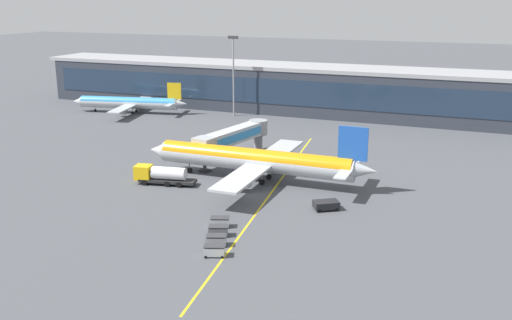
# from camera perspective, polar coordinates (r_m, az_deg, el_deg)

# --- Properties ---
(ground_plane) EXTENTS (700.00, 700.00, 0.00)m
(ground_plane) POSITION_cam_1_polar(r_m,az_deg,el_deg) (96.13, -0.54, -3.46)
(ground_plane) COLOR #47494F
(apron_lead_in_line) EXTENTS (9.96, 79.45, 0.01)m
(apron_lead_in_line) POSITION_cam_1_polar(r_m,az_deg,el_deg) (96.92, 1.46, -3.30)
(apron_lead_in_line) COLOR yellow
(apron_lead_in_line) RESTS_ON ground_plane
(terminal_building) EXTENTS (198.74, 16.58, 13.17)m
(terminal_building) POSITION_cam_1_polar(r_m,az_deg,el_deg) (159.77, 10.98, 6.50)
(terminal_building) COLOR #2D333D
(terminal_building) RESTS_ON ground_plane
(main_airliner) EXTENTS (42.91, 33.96, 11.30)m
(main_airliner) POSITION_cam_1_polar(r_m,az_deg,el_deg) (102.17, -0.03, 0.00)
(main_airliner) COLOR #B2B7BC
(main_airliner) RESTS_ON ground_plane
(jet_bridge) EXTENTS (7.71, 21.83, 6.58)m
(jet_bridge) POSITION_cam_1_polar(r_m,az_deg,el_deg) (115.60, -2.10, 2.39)
(jet_bridge) COLOR #B2B7BC
(jet_bridge) RESTS_ON ground_plane
(fuel_tanker) EXTENTS (11.08, 4.44, 3.25)m
(fuel_tanker) POSITION_cam_1_polar(r_m,az_deg,el_deg) (102.34, -9.32, -1.43)
(fuel_tanker) COLOR #232326
(fuel_tanker) RESTS_ON ground_plane
(pushback_tug) EXTENTS (4.44, 4.01, 1.40)m
(pushback_tug) POSITION_cam_1_polar(r_m,az_deg,el_deg) (90.07, 6.95, -4.36)
(pushback_tug) COLOR black
(pushback_tug) RESTS_ON ground_plane
(baggage_cart_0) EXTENTS (3.02, 2.39, 1.48)m
(baggage_cart_0) POSITION_cam_1_polar(r_m,az_deg,el_deg) (74.34, -4.11, -8.85)
(baggage_cart_0) COLOR #B2B7BC
(baggage_cart_0) RESTS_ON ground_plane
(baggage_cart_1) EXTENTS (3.02, 2.39, 1.48)m
(baggage_cart_1) POSITION_cam_1_polar(r_m,az_deg,el_deg) (77.25, -3.92, -7.86)
(baggage_cart_1) COLOR gray
(baggage_cart_1) RESTS_ON ground_plane
(baggage_cart_2) EXTENTS (3.02, 2.39, 1.48)m
(baggage_cart_2) POSITION_cam_1_polar(r_m,az_deg,el_deg) (80.18, -3.74, -6.94)
(baggage_cart_2) COLOR #595B60
(baggage_cart_2) RESTS_ON ground_plane
(baggage_cart_3) EXTENTS (3.02, 2.39, 1.48)m
(baggage_cart_3) POSITION_cam_1_polar(r_m,az_deg,el_deg) (83.13, -3.57, -6.08)
(baggage_cart_3) COLOR #B2B7BC
(baggage_cart_3) RESTS_ON ground_plane
(commuter_jet_far) EXTENTS (33.46, 26.73, 8.81)m
(commuter_jet_far) POSITION_cam_1_polar(r_m,az_deg,el_deg) (166.85, -12.38, 5.53)
(commuter_jet_far) COLOR #B2B7BC
(commuter_jet_far) RESTS_ON ground_plane
(apron_light_mast_1) EXTENTS (2.80, 0.50, 21.56)m
(apron_light_mast_1) POSITION_cam_1_polar(r_m,az_deg,el_deg) (157.76, -2.24, 8.90)
(apron_light_mast_1) COLOR gray
(apron_light_mast_1) RESTS_ON ground_plane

